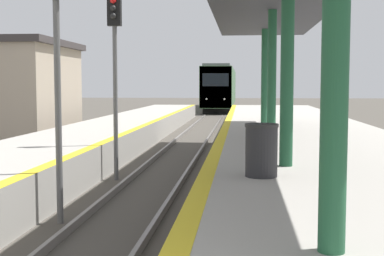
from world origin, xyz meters
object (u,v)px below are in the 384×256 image
train (221,88)px  trash_bin (261,150)px  signal_mid (115,51)px  signal_near (56,35)px

train → trash_bin: (2.64, -47.29, -0.81)m
train → signal_mid: size_ratio=4.53×
signal_mid → trash_bin: (3.77, -4.68, -2.07)m
signal_near → signal_mid: bearing=90.3°
signal_near → trash_bin: bearing=-1.3°
train → trash_bin: train is taller
signal_mid → trash_bin: signal_mid is taller
signal_mid → train: bearing=88.5°
signal_near → trash_bin: size_ratio=5.35×
train → trash_bin: size_ratio=24.22×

